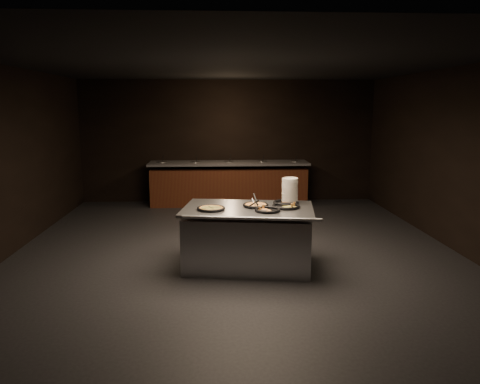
{
  "coord_description": "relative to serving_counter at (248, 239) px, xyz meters",
  "views": [
    {
      "loc": [
        -0.32,
        -7.25,
        2.28
      ],
      "look_at": [
        0.09,
        0.3,
        0.89
      ],
      "focal_mm": 35.0,
      "sensor_mm": 36.0,
      "label": 1
    }
  ],
  "objects": [
    {
      "name": "room",
      "position": [
        -0.14,
        0.82,
        1.03
      ],
      "size": [
        7.02,
        8.02,
        2.92
      ],
      "color": "black",
      "rests_on": "ground"
    },
    {
      "name": "salad_bar",
      "position": [
        -0.14,
        4.38,
        0.02
      ],
      "size": [
        3.7,
        0.83,
        1.18
      ],
      "color": "#552D14",
      "rests_on": "ground"
    },
    {
      "name": "serving_counter",
      "position": [
        0.0,
        0.0,
        0.0
      ],
      "size": [
        1.97,
        1.43,
        0.87
      ],
      "rotation": [
        0.0,
        0.0,
        -0.15
      ],
      "color": "#B7BABE",
      "rests_on": "ground"
    },
    {
      "name": "plate_stack",
      "position": [
        0.64,
        0.32,
        0.63
      ],
      "size": [
        0.24,
        0.24,
        0.36
      ],
      "primitive_type": "cylinder",
      "color": "silver",
      "rests_on": "serving_counter"
    },
    {
      "name": "pan_veggie_whole",
      "position": [
        -0.52,
        -0.12,
        0.47
      ],
      "size": [
        0.39,
        0.39,
        0.04
      ],
      "rotation": [
        0.0,
        0.0,
        0.32
      ],
      "color": "black",
      "rests_on": "serving_counter"
    },
    {
      "name": "pan_cheese_whole",
      "position": [
        0.11,
        0.07,
        0.47
      ],
      "size": [
        0.37,
        0.37,
        0.04
      ],
      "rotation": [
        0.0,
        0.0,
        -0.21
      ],
      "color": "black",
      "rests_on": "serving_counter"
    },
    {
      "name": "pan_cheese_slices_a",
      "position": [
        0.57,
        0.22,
        0.47
      ],
      "size": [
        0.38,
        0.38,
        0.04
      ],
      "rotation": [
        0.0,
        0.0,
        0.67
      ],
      "color": "black",
      "rests_on": "serving_counter"
    },
    {
      "name": "pan_cheese_slices_b",
      "position": [
        0.25,
        -0.25,
        0.47
      ],
      "size": [
        0.35,
        0.35,
        0.04
      ],
      "rotation": [
        0.0,
        0.0,
        2.08
      ],
      "color": "black",
      "rests_on": "serving_counter"
    },
    {
      "name": "pan_veggie_slices",
      "position": [
        0.53,
        -0.03,
        0.47
      ],
      "size": [
        0.4,
        0.4,
        0.04
      ],
      "rotation": [
        0.0,
        0.0,
        -0.86
      ],
      "color": "black",
      "rests_on": "serving_counter"
    },
    {
      "name": "server_left",
      "position": [
        0.09,
        0.08,
        0.54
      ],
      "size": [
        0.15,
        0.35,
        0.17
      ],
      "rotation": [
        0.0,
        0.0,
        1.86
      ],
      "color": "#B7BABE",
      "rests_on": "serving_counter"
    },
    {
      "name": "server_right",
      "position": [
        0.1,
        -0.21,
        0.52
      ],
      "size": [
        0.26,
        0.23,
        0.15
      ],
      "rotation": [
        0.0,
        0.0,
        -0.67
      ],
      "color": "#B7BABE",
      "rests_on": "serving_counter"
    }
  ]
}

